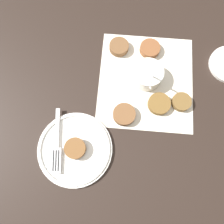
% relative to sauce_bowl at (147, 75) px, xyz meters
% --- Properties ---
extents(ground_plane, '(4.00, 4.00, 0.00)m').
position_rel_sauce_bowl_xyz_m(ground_plane, '(0.02, -0.02, -0.02)').
color(ground_plane, black).
extents(napkin, '(0.37, 0.35, 0.00)m').
position_rel_sauce_bowl_xyz_m(napkin, '(0.01, -0.00, -0.02)').
color(napkin, silver).
rests_on(napkin, ground_plane).
extents(sauce_bowl, '(0.10, 0.09, 0.09)m').
position_rel_sauce_bowl_xyz_m(sauce_bowl, '(0.00, 0.00, 0.00)').
color(sauce_bowl, white).
rests_on(sauce_bowl, napkin).
extents(fritter_0, '(0.06, 0.06, 0.02)m').
position_rel_sauce_bowl_xyz_m(fritter_0, '(0.09, 0.10, -0.01)').
color(fritter_0, brown).
rests_on(fritter_0, napkin).
extents(fritter_1, '(0.07, 0.07, 0.02)m').
position_rel_sauce_bowl_xyz_m(fritter_1, '(0.12, -0.08, -0.01)').
color(fritter_1, brown).
rests_on(fritter_1, napkin).
extents(fritter_2, '(0.06, 0.06, 0.02)m').
position_rel_sauce_bowl_xyz_m(fritter_2, '(-0.11, -0.08, -0.01)').
color(fritter_2, brown).
rests_on(fritter_2, napkin).
extents(fritter_3, '(0.07, 0.07, 0.02)m').
position_rel_sauce_bowl_xyz_m(fritter_3, '(-0.10, 0.02, -0.01)').
color(fritter_3, brown).
rests_on(fritter_3, napkin).
extents(fritter_4, '(0.07, 0.07, 0.02)m').
position_rel_sauce_bowl_xyz_m(fritter_4, '(0.09, 0.03, -0.01)').
color(fritter_4, brown).
rests_on(fritter_4, napkin).
extents(serving_plate, '(0.22, 0.22, 0.02)m').
position_rel_sauce_bowl_xyz_m(serving_plate, '(0.21, -0.24, -0.02)').
color(serving_plate, white).
rests_on(serving_plate, ground_plane).
extents(fritter_on_plate, '(0.06, 0.06, 0.02)m').
position_rel_sauce_bowl_xyz_m(fritter_on_plate, '(0.21, -0.23, 0.00)').
color(fritter_on_plate, brown).
rests_on(fritter_on_plate, serving_plate).
extents(fork, '(0.19, 0.03, 0.00)m').
position_rel_sauce_bowl_xyz_m(fork, '(0.20, -0.29, -0.01)').
color(fork, silver).
rests_on(fork, serving_plate).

